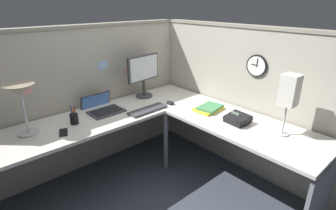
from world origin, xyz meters
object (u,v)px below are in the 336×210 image
object	(u,v)px
cell_phone	(63,132)
wall_clock	(257,66)
keyboard	(148,110)
pen_cup	(74,119)
laptop	(102,107)
desk_lamp_paper	(289,92)
monitor	(144,73)
computer_mouse	(170,103)
office_phone	(238,119)
book_stack	(209,108)
desk_lamp_dome	(21,94)

from	to	relation	value
cell_phone	wall_clock	world-z (taller)	wall_clock
keyboard	cell_phone	world-z (taller)	keyboard
pen_cup	laptop	bearing A→B (deg)	21.07
pen_cup	wall_clock	size ratio (longest dim) A/B	0.82
pen_cup	desk_lamp_paper	distance (m)	1.90
monitor	computer_mouse	distance (m)	0.49
office_phone	desk_lamp_paper	world-z (taller)	desk_lamp_paper
monitor	book_stack	world-z (taller)	monitor
laptop	cell_phone	size ratio (longest dim) A/B	2.67
desk_lamp_dome	office_phone	distance (m)	1.90
desk_lamp_dome	office_phone	bearing A→B (deg)	-35.32
pen_cup	wall_clock	world-z (taller)	wall_clock
laptop	desk_lamp_paper	size ratio (longest dim) A/B	0.73
wall_clock	book_stack	bearing A→B (deg)	137.10
book_stack	office_phone	bearing A→B (deg)	-95.85
monitor	cell_phone	xyz separation A→B (m)	(-1.09, -0.28, -0.29)
computer_mouse	wall_clock	bearing A→B (deg)	-53.68
computer_mouse	book_stack	distance (m)	0.44
keyboard	book_stack	world-z (taller)	book_stack
laptop	desk_lamp_dome	distance (m)	0.81
monitor	desk_lamp_paper	distance (m)	1.59
laptop	computer_mouse	size ratio (longest dim) A/B	3.70
desk_lamp_paper	office_phone	bearing A→B (deg)	103.48
cell_phone	wall_clock	distance (m)	1.91
pen_cup	desk_lamp_paper	bearing A→B (deg)	-48.23
monitor	wall_clock	distance (m)	1.25
pen_cup	desk_lamp_paper	size ratio (longest dim) A/B	0.34
computer_mouse	book_stack	world-z (taller)	book_stack
office_phone	book_stack	size ratio (longest dim) A/B	0.73
monitor	pen_cup	size ratio (longest dim) A/B	2.78
cell_phone	computer_mouse	bearing A→B (deg)	15.21
book_stack	computer_mouse	bearing A→B (deg)	115.44
monitor	wall_clock	bearing A→B (deg)	-62.18
book_stack	desk_lamp_paper	distance (m)	0.85
laptop	office_phone	world-z (taller)	laptop
computer_mouse	desk_lamp_paper	size ratio (longest dim) A/B	0.20
cell_phone	book_stack	xyz separation A→B (m)	(1.34, -0.51, 0.02)
laptop	wall_clock	world-z (taller)	wall_clock
keyboard	desk_lamp_dome	bearing A→B (deg)	163.28
keyboard	pen_cup	xyz separation A→B (m)	(-0.70, 0.21, 0.04)
keyboard	computer_mouse	distance (m)	0.30
pen_cup	book_stack	bearing A→B (deg)	-27.74
keyboard	wall_clock	bearing A→B (deg)	-43.06
laptop	desk_lamp_dome	bearing A→B (deg)	-175.08
office_phone	monitor	bearing A→B (deg)	100.29
keyboard	computer_mouse	world-z (taller)	computer_mouse
keyboard	computer_mouse	size ratio (longest dim) A/B	4.13
laptop	wall_clock	bearing A→B (deg)	-42.57
keyboard	desk_lamp_dome	distance (m)	1.17
book_stack	cell_phone	bearing A→B (deg)	159.06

